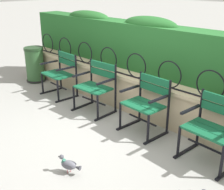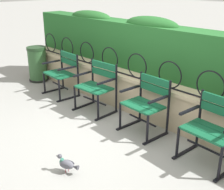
% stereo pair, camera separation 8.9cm
% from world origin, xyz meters
% --- Properties ---
extents(ground_plane, '(60.00, 60.00, 0.00)m').
position_xyz_m(ground_plane, '(0.00, 0.00, 0.00)').
color(ground_plane, '#9E9E99').
extents(stone_wall, '(6.97, 0.41, 0.63)m').
position_xyz_m(stone_wall, '(0.00, 0.90, 0.32)').
color(stone_wall, tan).
rests_on(stone_wall, ground).
extents(iron_arch_fence, '(6.44, 0.02, 0.42)m').
position_xyz_m(iron_arch_fence, '(-0.12, 0.82, 0.82)').
color(iron_arch_fence, black).
rests_on(iron_arch_fence, stone_wall).
extents(hedge_row, '(6.83, 0.49, 0.95)m').
position_xyz_m(hedge_row, '(-0.01, 1.32, 1.09)').
color(hedge_row, '#236028').
rests_on(hedge_row, stone_wall).
extents(park_chair_leftmost, '(0.65, 0.55, 0.84)m').
position_xyz_m(park_chair_leftmost, '(-1.73, 0.43, 0.46)').
color(park_chair_leftmost, '#145B38').
rests_on(park_chair_leftmost, ground).
extents(park_chair_centre_left, '(0.66, 0.55, 0.86)m').
position_xyz_m(park_chair_centre_left, '(-0.67, 0.43, 0.46)').
color(park_chair_centre_left, '#145B38').
rests_on(park_chair_centre_left, ground).
extents(park_chair_centre_right, '(0.63, 0.55, 0.84)m').
position_xyz_m(park_chair_centre_right, '(0.41, 0.46, 0.46)').
color(park_chair_centre_right, '#145B38').
rests_on(park_chair_centre_right, ground).
extents(park_chair_rightmost, '(0.67, 0.56, 0.84)m').
position_xyz_m(park_chair_rightmost, '(1.48, 0.45, 0.46)').
color(park_chair_rightmost, '#145B38').
rests_on(park_chair_rightmost, ground).
extents(pigeon_near_chairs, '(0.28, 0.17, 0.22)m').
position_xyz_m(pigeon_near_chairs, '(0.46, -1.01, 0.11)').
color(pigeon_near_chairs, '#5B5B66').
rests_on(pigeon_near_chairs, ground).
extents(trash_bin, '(0.44, 0.44, 0.78)m').
position_xyz_m(trash_bin, '(-2.84, 0.50, 0.37)').
color(trash_bin, '#2D562D').
rests_on(trash_bin, ground).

